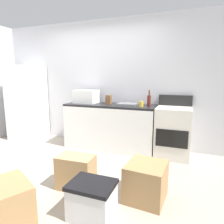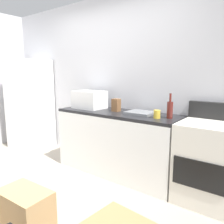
{
  "view_description": "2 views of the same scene",
  "coord_description": "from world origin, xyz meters",
  "px_view_note": "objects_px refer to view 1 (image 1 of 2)",
  "views": [
    {
      "loc": [
        1.7,
        -2.42,
        1.43
      ],
      "look_at": [
        0.51,
        0.75,
        0.83
      ],
      "focal_mm": 31.69,
      "sensor_mm": 36.0,
      "label": 1
    },
    {
      "loc": [
        2.07,
        -1.29,
        1.42
      ],
      "look_at": [
        0.39,
        0.95,
        0.94
      ],
      "focal_mm": 35.39,
      "sensor_mm": 36.0,
      "label": 2
    }
  ],
  "objects_px": {
    "cardboard_box_medium": "(6,203)",
    "refrigerator": "(27,103)",
    "knife_block": "(109,100)",
    "stove_oven": "(173,131)",
    "cardboard_box_large": "(146,181)",
    "wine_bottle": "(149,100)",
    "cardboard_box_small": "(76,172)",
    "storage_bin": "(92,200)",
    "coffee_mug": "(141,104)",
    "microwave": "(86,97)"
  },
  "relations": [
    {
      "from": "cardboard_box_medium",
      "to": "refrigerator",
      "type": "bearing_deg",
      "value": 129.03
    },
    {
      "from": "knife_block",
      "to": "stove_oven",
      "type": "bearing_deg",
      "value": -0.85
    },
    {
      "from": "stove_oven",
      "to": "knife_block",
      "type": "xyz_separation_m",
      "value": [
        -1.26,
        0.02,
        0.52
      ]
    },
    {
      "from": "knife_block",
      "to": "cardboard_box_medium",
      "type": "height_order",
      "value": "knife_block"
    },
    {
      "from": "cardboard_box_large",
      "to": "wine_bottle",
      "type": "bearing_deg",
      "value": 99.83
    },
    {
      "from": "stove_oven",
      "to": "cardboard_box_large",
      "type": "bearing_deg",
      "value": -97.64
    },
    {
      "from": "wine_bottle",
      "to": "refrigerator",
      "type": "bearing_deg",
      "value": -179.07
    },
    {
      "from": "wine_bottle",
      "to": "cardboard_box_small",
      "type": "distance_m",
      "value": 1.85
    },
    {
      "from": "wine_bottle",
      "to": "cardboard_box_large",
      "type": "distance_m",
      "value": 1.68
    },
    {
      "from": "cardboard_box_medium",
      "to": "cardboard_box_small",
      "type": "height_order",
      "value": "cardboard_box_small"
    },
    {
      "from": "refrigerator",
      "to": "wine_bottle",
      "type": "distance_m",
      "value": 2.83
    },
    {
      "from": "cardboard_box_small",
      "to": "storage_bin",
      "type": "bearing_deg",
      "value": -43.89
    },
    {
      "from": "coffee_mug",
      "to": "cardboard_box_small",
      "type": "xyz_separation_m",
      "value": [
        -0.52,
        -1.46,
        -0.73
      ]
    },
    {
      "from": "coffee_mug",
      "to": "knife_block",
      "type": "height_order",
      "value": "knife_block"
    },
    {
      "from": "wine_bottle",
      "to": "cardboard_box_small",
      "type": "relative_size",
      "value": 0.64
    },
    {
      "from": "cardboard_box_large",
      "to": "cardboard_box_small",
      "type": "distance_m",
      "value": 0.9
    },
    {
      "from": "stove_oven",
      "to": "coffee_mug",
      "type": "bearing_deg",
      "value": -170.25
    },
    {
      "from": "knife_block",
      "to": "cardboard_box_medium",
      "type": "distance_m",
      "value": 2.49
    },
    {
      "from": "knife_block",
      "to": "cardboard_box_large",
      "type": "relative_size",
      "value": 0.38
    },
    {
      "from": "wine_bottle",
      "to": "storage_bin",
      "type": "distance_m",
      "value": 2.14
    },
    {
      "from": "cardboard_box_large",
      "to": "cardboard_box_medium",
      "type": "relative_size",
      "value": 0.91
    },
    {
      "from": "coffee_mug",
      "to": "cardboard_box_large",
      "type": "bearing_deg",
      "value": -74.7
    },
    {
      "from": "stove_oven",
      "to": "storage_bin",
      "type": "bearing_deg",
      "value": -108.32
    },
    {
      "from": "refrigerator",
      "to": "cardboard_box_medium",
      "type": "xyz_separation_m",
      "value": [
        1.85,
        -2.29,
        -0.64
      ]
    },
    {
      "from": "cardboard_box_small",
      "to": "microwave",
      "type": "bearing_deg",
      "value": 112.97
    },
    {
      "from": "microwave",
      "to": "cardboard_box_large",
      "type": "distance_m",
      "value": 2.29
    },
    {
      "from": "wine_bottle",
      "to": "cardboard_box_large",
      "type": "height_order",
      "value": "wine_bottle"
    },
    {
      "from": "coffee_mug",
      "to": "knife_block",
      "type": "relative_size",
      "value": 0.56
    },
    {
      "from": "microwave",
      "to": "cardboard_box_medium",
      "type": "relative_size",
      "value": 0.89
    },
    {
      "from": "cardboard_box_large",
      "to": "cardboard_box_small",
      "type": "relative_size",
      "value": 1.0
    },
    {
      "from": "knife_block",
      "to": "cardboard_box_small",
      "type": "height_order",
      "value": "knife_block"
    },
    {
      "from": "refrigerator",
      "to": "cardboard_box_small",
      "type": "height_order",
      "value": "refrigerator"
    },
    {
      "from": "cardboard_box_medium",
      "to": "microwave",
      "type": "bearing_deg",
      "value": 98.22
    },
    {
      "from": "cardboard_box_medium",
      "to": "stove_oven",
      "type": "bearing_deg",
      "value": 58.87
    },
    {
      "from": "wine_bottle",
      "to": "cardboard_box_small",
      "type": "bearing_deg",
      "value": -112.64
    },
    {
      "from": "coffee_mug",
      "to": "cardboard_box_large",
      "type": "height_order",
      "value": "coffee_mug"
    },
    {
      "from": "cardboard_box_medium",
      "to": "knife_block",
      "type": "bearing_deg",
      "value": 86.2
    },
    {
      "from": "coffee_mug",
      "to": "cardboard_box_medium",
      "type": "height_order",
      "value": "coffee_mug"
    },
    {
      "from": "cardboard_box_medium",
      "to": "storage_bin",
      "type": "relative_size",
      "value": 1.12
    },
    {
      "from": "cardboard_box_large",
      "to": "cardboard_box_medium",
      "type": "distance_m",
      "value": 1.5
    },
    {
      "from": "refrigerator",
      "to": "storage_bin",
      "type": "distance_m",
      "value": 3.31
    },
    {
      "from": "stove_oven",
      "to": "knife_block",
      "type": "height_order",
      "value": "stove_oven"
    },
    {
      "from": "cardboard_box_large",
      "to": "cardboard_box_medium",
      "type": "xyz_separation_m",
      "value": [
        -1.22,
        -0.87,
        -0.01
      ]
    },
    {
      "from": "wine_bottle",
      "to": "coffee_mug",
      "type": "relative_size",
      "value": 3.0
    },
    {
      "from": "microwave",
      "to": "cardboard_box_large",
      "type": "bearing_deg",
      "value": -43.41
    },
    {
      "from": "cardboard_box_small",
      "to": "storage_bin",
      "type": "distance_m",
      "value": 0.61
    },
    {
      "from": "cardboard_box_large",
      "to": "coffee_mug",
      "type": "bearing_deg",
      "value": 105.3
    },
    {
      "from": "wine_bottle",
      "to": "knife_block",
      "type": "distance_m",
      "value": 0.81
    },
    {
      "from": "coffee_mug",
      "to": "cardboard_box_large",
      "type": "xyz_separation_m",
      "value": [
        0.37,
        -1.37,
        -0.73
      ]
    },
    {
      "from": "wine_bottle",
      "to": "knife_block",
      "type": "bearing_deg",
      "value": 178.02
    }
  ]
}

